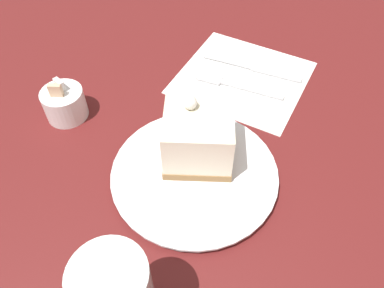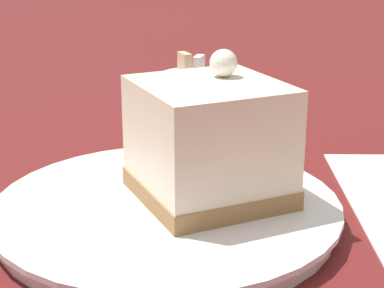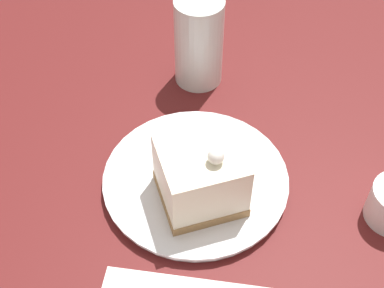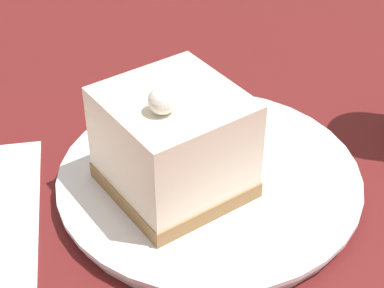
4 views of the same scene
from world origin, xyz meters
The scene contains 4 objects.
ground_plane centered at (0.00, 0.00, 0.00)m, with size 4.00×4.00×0.00m, color #5B1919.
plate centered at (0.03, 0.01, 0.01)m, with size 0.24×0.24×0.01m.
cake_slice centered at (0.06, 0.01, 0.06)m, with size 0.12×0.12×0.10m.
drinking_glass centered at (-0.18, 0.01, 0.07)m, with size 0.07×0.07×0.14m.
Camera 3 is at (0.46, 0.01, 0.56)m, focal length 50.00 mm.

